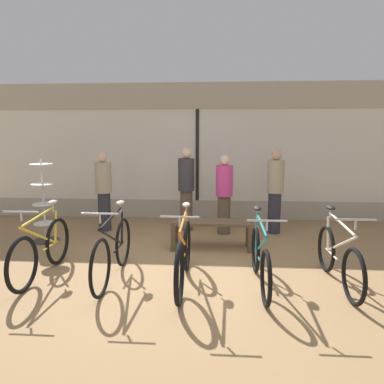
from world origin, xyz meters
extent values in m
plane|color=#99754C|center=(0.00, 0.00, 0.00)|extent=(24.00, 24.00, 0.00)
cube|color=#B2A893|center=(0.00, 3.42, 0.23)|extent=(12.00, 0.08, 0.45)
cube|color=silver|center=(0.00, 3.42, 1.52)|extent=(12.00, 0.04, 2.15)
cube|color=#B2A893|center=(0.00, 3.42, 2.90)|extent=(12.00, 0.08, 0.60)
cube|color=black|center=(0.00, 3.39, 1.52)|extent=(0.08, 0.02, 2.15)
torus|color=black|center=(-2.00, 0.25, 0.36)|extent=(0.05, 0.73, 0.73)
torus|color=black|center=(-2.00, -0.74, 0.36)|extent=(0.05, 0.73, 0.73)
cylinder|color=gold|center=(-2.00, -0.28, 0.60)|extent=(0.03, 0.92, 0.51)
cylinder|color=gold|center=(-2.00, 0.21, 0.60)|extent=(0.03, 0.11, 0.49)
cylinder|color=gold|center=(-2.00, -0.25, 0.88)|extent=(0.03, 0.85, 0.10)
cylinder|color=gold|center=(-2.00, 0.03, 0.36)|extent=(0.03, 0.44, 0.03)
cylinder|color=#B2B2B7|center=(-2.00, 0.17, 0.91)|extent=(0.02, 0.02, 0.14)
ellipsoid|color=#B2A893|center=(-2.00, 0.17, 0.99)|extent=(0.11, 0.22, 0.06)
cylinder|color=#B2B2B7|center=(-2.00, -0.68, 0.97)|extent=(0.02, 0.02, 0.12)
cylinder|color=#ADADB2|center=(-2.00, -0.68, 1.03)|extent=(0.46, 0.02, 0.02)
torus|color=black|center=(-0.97, 0.25, 0.37)|extent=(0.04, 0.74, 0.74)
torus|color=black|center=(-0.97, -0.80, 0.37)|extent=(0.04, 0.74, 0.74)
cylinder|color=black|center=(-0.97, -0.31, 0.61)|extent=(0.03, 0.98, 0.51)
cylinder|color=black|center=(-0.97, 0.21, 0.61)|extent=(0.03, 0.11, 0.49)
cylinder|color=black|center=(-0.97, -0.28, 0.88)|extent=(0.03, 0.91, 0.10)
cylinder|color=black|center=(-0.97, 0.02, 0.37)|extent=(0.03, 0.48, 0.03)
cylinder|color=#B2B2B7|center=(-0.97, 0.17, 0.92)|extent=(0.02, 0.02, 0.14)
ellipsoid|color=#B2A893|center=(-0.97, 0.17, 1.00)|extent=(0.11, 0.22, 0.06)
cylinder|color=#B2B2B7|center=(-0.97, -0.74, 0.98)|extent=(0.02, 0.02, 0.12)
cylinder|color=#ADADB2|center=(-0.97, -0.74, 1.04)|extent=(0.46, 0.02, 0.02)
torus|color=black|center=(0.02, 0.14, 0.37)|extent=(0.06, 0.75, 0.75)
torus|color=black|center=(0.02, -0.92, 0.37)|extent=(0.06, 0.75, 0.75)
cylinder|color=orange|center=(0.02, -0.43, 0.61)|extent=(0.03, 1.00, 0.51)
cylinder|color=orange|center=(0.02, 0.10, 0.61)|extent=(0.03, 0.11, 0.49)
cylinder|color=orange|center=(0.02, -0.40, 0.89)|extent=(0.03, 0.93, 0.10)
cylinder|color=orange|center=(0.02, -0.10, 0.37)|extent=(0.03, 0.48, 0.03)
cylinder|color=#B2B2B7|center=(0.02, 0.06, 0.92)|extent=(0.02, 0.02, 0.14)
ellipsoid|color=#B2A893|center=(0.02, 0.06, 1.00)|extent=(0.11, 0.22, 0.06)
cylinder|color=#B2B2B7|center=(0.02, -0.86, 0.98)|extent=(0.02, 0.02, 0.12)
cylinder|color=#ADADB2|center=(0.02, -0.86, 1.04)|extent=(0.46, 0.02, 0.02)
torus|color=black|center=(1.03, 0.14, 0.34)|extent=(0.05, 0.68, 0.68)
torus|color=black|center=(1.03, -0.89, 0.34)|extent=(0.05, 0.68, 0.68)
cylinder|color=#1E7A7F|center=(1.03, -0.42, 0.58)|extent=(0.03, 0.96, 0.51)
cylinder|color=#1E7A7F|center=(1.03, 0.10, 0.58)|extent=(0.03, 0.11, 0.49)
cylinder|color=#1E7A7F|center=(1.03, -0.39, 0.85)|extent=(0.03, 0.89, 0.10)
cylinder|color=#1E7A7F|center=(1.03, -0.10, 0.34)|extent=(0.03, 0.47, 0.03)
cylinder|color=#B2B2B7|center=(1.03, 0.06, 0.89)|extent=(0.02, 0.02, 0.14)
ellipsoid|color=black|center=(1.03, 0.06, 0.97)|extent=(0.11, 0.22, 0.06)
cylinder|color=#B2B2B7|center=(1.03, -0.83, 0.95)|extent=(0.02, 0.02, 0.12)
cylinder|color=#ADADB2|center=(1.03, -0.83, 1.01)|extent=(0.46, 0.02, 0.02)
torus|color=black|center=(2.07, 0.23, 0.34)|extent=(0.05, 0.68, 0.68)
torus|color=black|center=(2.07, -0.78, 0.34)|extent=(0.05, 0.68, 0.68)
cylinder|color=beige|center=(2.07, -0.31, 0.58)|extent=(0.03, 0.95, 0.51)
cylinder|color=beige|center=(2.07, 0.19, 0.58)|extent=(0.03, 0.11, 0.49)
cylinder|color=beige|center=(2.07, -0.28, 0.86)|extent=(0.03, 0.88, 0.10)
cylinder|color=beige|center=(2.07, 0.00, 0.34)|extent=(0.03, 0.46, 0.03)
cylinder|color=#B2B2B7|center=(2.07, 0.15, 0.89)|extent=(0.02, 0.02, 0.14)
ellipsoid|color=black|center=(2.07, 0.15, 0.97)|extent=(0.11, 0.22, 0.06)
cylinder|color=#B2B2B7|center=(2.07, -0.72, 0.95)|extent=(0.02, 0.02, 0.12)
cylinder|color=#ADADB2|center=(2.07, -0.72, 1.01)|extent=(0.46, 0.02, 0.02)
cylinder|color=#333333|center=(-2.77, 1.36, 0.01)|extent=(0.48, 0.48, 0.03)
cylinder|color=silver|center=(-2.77, 1.36, 0.78)|extent=(0.04, 0.04, 1.56)
cylinder|color=white|center=(-2.77, 1.36, 0.35)|extent=(0.40, 0.40, 0.02)
cylinder|color=white|center=(-2.77, 1.36, 0.72)|extent=(0.40, 0.40, 0.02)
cylinder|color=white|center=(-2.77, 1.36, 1.09)|extent=(0.40, 0.40, 0.02)
cylinder|color=white|center=(-2.77, 1.36, 1.46)|extent=(0.40, 0.40, 0.02)
cube|color=brown|center=(0.37, 1.14, 0.48)|extent=(1.40, 0.44, 0.05)
cube|color=brown|center=(-0.29, 0.96, 0.23)|extent=(0.08, 0.08, 0.45)
cube|color=brown|center=(1.03, 0.96, 0.23)|extent=(0.08, 0.08, 0.45)
cube|color=brown|center=(-0.29, 1.32, 0.23)|extent=(0.08, 0.08, 0.45)
cube|color=brown|center=(1.03, 1.32, 0.23)|extent=(0.08, 0.08, 0.45)
cylinder|color=#2D2D38|center=(-1.90, 2.20, 0.40)|extent=(0.33, 0.33, 0.81)
cylinder|color=tan|center=(-1.90, 2.20, 1.13)|extent=(0.43, 0.43, 0.64)
sphere|color=beige|center=(-1.90, 2.20, 1.55)|extent=(0.21, 0.21, 0.21)
cylinder|color=brown|center=(0.61, 2.12, 0.39)|extent=(0.28, 0.28, 0.78)
cylinder|color=#D13D84|center=(0.61, 2.12, 1.09)|extent=(0.37, 0.37, 0.62)
sphere|color=beige|center=(0.61, 2.12, 1.50)|extent=(0.20, 0.20, 0.20)
cylinder|color=#2D2D38|center=(1.64, 2.24, 0.42)|extent=(0.35, 0.35, 0.84)
cylinder|color=tan|center=(1.64, 2.24, 1.17)|extent=(0.45, 0.45, 0.66)
sphere|color=tan|center=(1.64, 2.24, 1.61)|extent=(0.22, 0.22, 0.22)
cylinder|color=brown|center=(-0.17, 2.35, 0.42)|extent=(0.26, 0.26, 0.85)
cylinder|color=#333338|center=(-0.17, 2.35, 1.18)|extent=(0.34, 0.34, 0.67)
sphere|color=beige|center=(-0.17, 2.35, 1.63)|extent=(0.22, 0.22, 0.22)
camera|label=1|loc=(0.42, -4.71, 1.97)|focal=32.00mm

